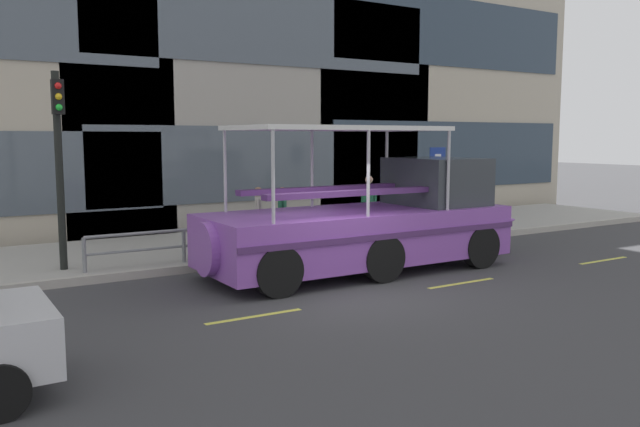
{
  "coord_description": "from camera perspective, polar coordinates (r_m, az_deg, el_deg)",
  "views": [
    {
      "loc": [
        -7.06,
        -10.61,
        3.04
      ],
      "look_at": [
        0.65,
        1.89,
        1.3
      ],
      "focal_mm": 36.12,
      "sensor_mm": 36.0,
      "label": 1
    }
  ],
  "objects": [
    {
      "name": "pedestrian_mid_right",
      "position": [
        16.7,
        -5.47,
        0.19
      ],
      "size": [
        0.29,
        0.42,
        1.59
      ],
      "color": "black",
      "rests_on": "sidewalk"
    },
    {
      "name": "traffic_light_pole",
      "position": [
        14.82,
        -22.12,
        5.14
      ],
      "size": [
        0.24,
        0.46,
        4.25
      ],
      "color": "black",
      "rests_on": "sidewalk"
    },
    {
      "name": "ground_plane",
      "position": [
        13.1,
        1.93,
        -6.66
      ],
      "size": [
        120.0,
        120.0,
        0.0
      ],
      "primitive_type": "plane",
      "color": "#3D3D3F"
    },
    {
      "name": "pedestrian_mid_left",
      "position": [
        16.85,
        -3.36,
        0.23
      ],
      "size": [
        0.32,
        0.36,
        1.57
      ],
      "color": "black",
      "rests_on": "sidewalk"
    },
    {
      "name": "lane_centreline",
      "position": [
        12.36,
        4.33,
        -7.48
      ],
      "size": [
        25.8,
        0.12,
        0.01
      ],
      "color": "#DBD64C",
      "rests_on": "ground_plane"
    },
    {
      "name": "parking_sign",
      "position": [
        19.8,
        10.29,
        3.41
      ],
      "size": [
        0.6,
        0.12,
        2.56
      ],
      "color": "#4C4F54",
      "rests_on": "sidewalk"
    },
    {
      "name": "sidewalk",
      "position": [
        17.93,
        -8.03,
        -2.78
      ],
      "size": [
        32.0,
        4.8,
        0.18
      ],
      "primitive_type": "cube",
      "color": "#A8A59E",
      "rests_on": "ground_plane"
    },
    {
      "name": "curb_guardrail",
      "position": [
        16.49,
        -1.14,
        -1.34
      ],
      "size": [
        11.08,
        0.09,
        0.79
      ],
      "color": "gray",
      "rests_on": "sidewalk"
    },
    {
      "name": "curb_edge",
      "position": [
        15.71,
        -4.37,
        -4.09
      ],
      "size": [
        32.0,
        0.18,
        0.18
      ],
      "primitive_type": "cube",
      "color": "#B2ADA3",
      "rests_on": "ground_plane"
    },
    {
      "name": "duck_tour_boat",
      "position": [
        14.89,
        5.02,
        -0.82
      ],
      "size": [
        8.92,
        2.63,
        3.29
      ],
      "color": "purple",
      "rests_on": "ground_plane"
    },
    {
      "name": "pedestrian_near_bow",
      "position": [
        19.39,
        4.35,
        1.34
      ],
      "size": [
        0.33,
        0.43,
        1.72
      ],
      "color": "black",
      "rests_on": "sidewalk"
    }
  ]
}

